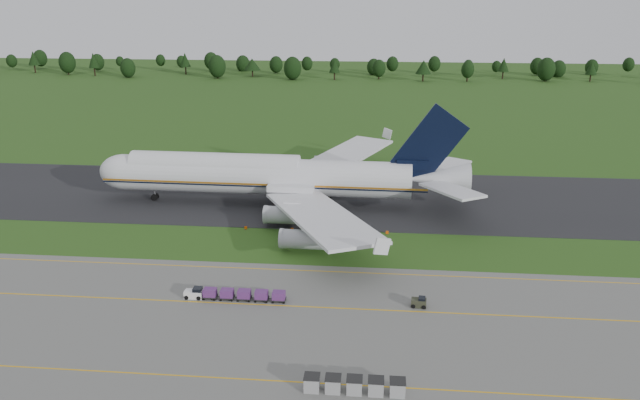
# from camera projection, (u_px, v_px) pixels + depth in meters

# --- Properties ---
(ground) EXTENTS (600.00, 600.00, 0.00)m
(ground) POSITION_uv_depth(u_px,v_px,m) (314.00, 247.00, 109.82)
(ground) COLOR #254916
(ground) RESTS_ON ground
(apron) EXTENTS (300.00, 52.00, 0.06)m
(apron) POSITION_uv_depth(u_px,v_px,m) (286.00, 353.00, 77.74)
(apron) COLOR #60605B
(apron) RESTS_ON ground
(taxiway) EXTENTS (300.00, 40.00, 0.08)m
(taxiway) POSITION_uv_depth(u_px,v_px,m) (327.00, 197.00, 136.22)
(taxiway) COLOR black
(taxiway) RESTS_ON ground
(apron_markings) EXTENTS (300.00, 30.20, 0.01)m
(apron_markings) POSITION_uv_depth(u_px,v_px,m) (294.00, 324.00, 84.35)
(apron_markings) COLOR #E3A50D
(apron_markings) RESTS_ON apron
(tree_line) EXTENTS (528.44, 22.44, 11.96)m
(tree_line) POSITION_uv_depth(u_px,v_px,m) (340.00, 67.00, 313.79)
(tree_line) COLOR black
(tree_line) RESTS_ON ground
(aircraft) EXTENTS (78.23, 76.68, 22.09)m
(aircraft) POSITION_uv_depth(u_px,v_px,m) (271.00, 176.00, 129.62)
(aircraft) COLOR silver
(aircraft) RESTS_ON ground
(baggage_train) EXTENTS (14.97, 1.59, 1.53)m
(baggage_train) POSITION_uv_depth(u_px,v_px,m) (234.00, 294.00, 90.83)
(baggage_train) COLOR white
(baggage_train) RESTS_ON apron
(utility_cart) EXTENTS (2.25, 1.49, 1.17)m
(utility_cart) POSITION_uv_depth(u_px,v_px,m) (419.00, 303.00, 88.82)
(utility_cart) COLOR #2F3223
(utility_cart) RESTS_ON apron
(uld_row) EXTENTS (11.42, 1.82, 1.80)m
(uld_row) POSITION_uv_depth(u_px,v_px,m) (354.00, 385.00, 69.83)
(uld_row) COLOR #999999
(uld_row) RESTS_ON apron
(edge_markers) EXTENTS (27.12, 0.30, 0.60)m
(edge_markers) POSITION_uv_depth(u_px,v_px,m) (316.00, 230.00, 116.63)
(edge_markers) COLOR #EF5107
(edge_markers) RESTS_ON ground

